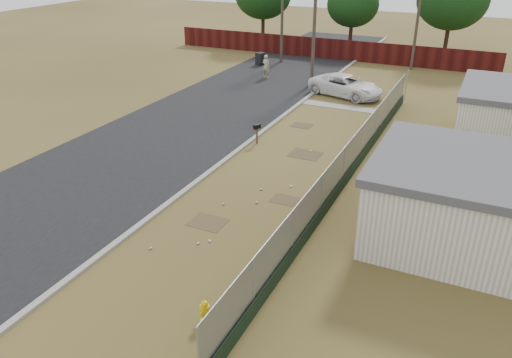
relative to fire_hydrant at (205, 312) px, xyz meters
The scene contains 12 objects.
ground 10.07m from the fire_hydrant, 101.30° to the left, with size 120.00×120.00×0.00m, color brown.
street 19.93m from the fire_hydrant, 115.97° to the left, with size 15.10×60.00×0.12m.
chainlink_fence 10.96m from the fire_hydrant, 83.98° to the left, with size 0.10×27.06×2.02m.
privacy_fence 35.77m from the fire_hydrant, 102.88° to the left, with size 30.00×0.12×1.80m, color #44110E.
utility_poles 31.35m from the fire_hydrant, 100.46° to the left, with size 12.60×8.24×9.00m.
horizon_trees 33.71m from the fire_hydrant, 91.94° to the left, with size 33.32×31.94×7.78m.
fire_hydrant is the anchor object (origin of this frame).
mailbox 13.97m from the fire_hydrant, 109.11° to the left, with size 0.32×0.46×1.08m.
pickup_truck 24.12m from the fire_hydrant, 96.60° to the left, with size 2.41×5.23×1.45m, color white.
pedestrian 27.98m from the fire_hydrant, 110.70° to the left, with size 0.66×0.43×1.81m, color tan.
trash_bin 32.36m from the fire_hydrant, 112.09° to the left, with size 0.84×0.91×1.04m.
scattered_litter 7.05m from the fire_hydrant, 107.68° to the left, with size 2.79×11.08×0.07m.
Camera 1 is at (8.07, -19.33, 10.01)m, focal length 35.00 mm.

